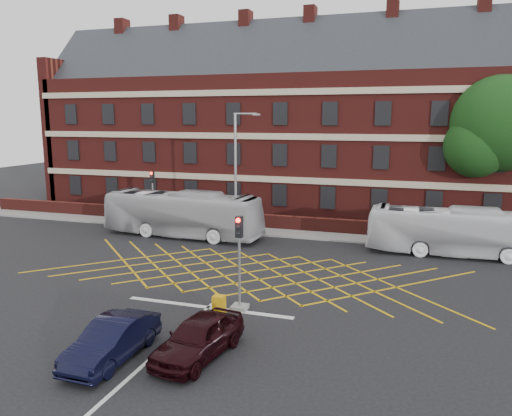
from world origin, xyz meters
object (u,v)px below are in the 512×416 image
(street_lamp, at_px, (237,198))
(utility_cabinet, at_px, (219,306))
(car_maroon, at_px, (198,337))
(traffic_light_far, at_px, (153,202))
(traffic_light_near, at_px, (239,272))
(bus_right, at_px, (456,232))
(deciduous_tree, at_px, (498,131))
(direction_signs, at_px, (142,208))
(bus_left, at_px, (182,214))
(car_navy, at_px, (112,340))

(street_lamp, xyz_separation_m, utility_cabinet, (3.88, -12.80, -2.55))
(car_maroon, xyz_separation_m, traffic_light_far, (-13.08, 19.92, 1.02))
(traffic_light_near, relative_size, traffic_light_far, 1.00)
(traffic_light_far, bearing_deg, bus_right, -6.57)
(traffic_light_far, height_order, utility_cabinet, traffic_light_far)
(deciduous_tree, xyz_separation_m, traffic_light_near, (-12.58, -19.69, -5.79))
(bus_right, relative_size, street_lamp, 1.23)
(traffic_light_near, distance_m, direction_signs, 19.69)
(bus_left, distance_m, bus_right, 18.49)
(utility_cabinet, bearing_deg, deciduous_tree, 57.57)
(car_navy, distance_m, traffic_light_far, 23.41)
(car_navy, xyz_separation_m, traffic_light_far, (-10.24, 21.03, 1.04))
(car_navy, bearing_deg, bus_right, 56.54)
(bus_right, height_order, deciduous_tree, deciduous_tree)
(deciduous_tree, bearing_deg, traffic_light_far, -170.14)
(bus_right, bearing_deg, utility_cabinet, 142.50)
(deciduous_tree, relative_size, street_lamp, 1.31)
(car_navy, relative_size, deciduous_tree, 0.38)
(traffic_light_near, bearing_deg, car_navy, -115.21)
(traffic_light_far, xyz_separation_m, street_lamp, (8.49, -3.47, 1.25))
(deciduous_tree, bearing_deg, direction_signs, -168.43)
(street_lamp, bearing_deg, car_maroon, -74.43)
(traffic_light_near, xyz_separation_m, street_lamp, (-4.46, 11.79, 1.25))
(bus_right, bearing_deg, traffic_light_far, 83.09)
(car_navy, bearing_deg, car_maroon, 22.04)
(bus_right, height_order, direction_signs, bus_right)
(bus_left, distance_m, street_lamp, 4.47)
(bus_left, bearing_deg, deciduous_tree, -66.28)
(deciduous_tree, height_order, direction_signs, deciduous_tree)
(bus_left, xyz_separation_m, deciduous_tree, (21.29, 7.74, 5.91))
(direction_signs, distance_m, utility_cabinet, 20.08)
(direction_signs, bearing_deg, bus_right, -4.24)
(traffic_light_far, distance_m, street_lamp, 9.26)
(bus_left, relative_size, deciduous_tree, 1.03)
(bus_right, bearing_deg, street_lamp, 93.07)
(traffic_light_near, relative_size, direction_signs, 1.94)
(traffic_light_near, xyz_separation_m, utility_cabinet, (-0.58, -1.02, -1.29))
(traffic_light_near, height_order, traffic_light_far, same)
(car_maroon, bearing_deg, traffic_light_near, 100.33)
(traffic_light_near, bearing_deg, traffic_light_far, 130.34)
(deciduous_tree, xyz_separation_m, traffic_light_far, (-25.53, -4.44, -5.79))
(street_lamp, bearing_deg, deciduous_tree, 24.88)
(bus_right, bearing_deg, car_maroon, 150.52)
(bus_right, relative_size, traffic_light_near, 2.53)
(car_maroon, relative_size, deciduous_tree, 0.38)
(car_navy, height_order, traffic_light_far, traffic_light_far)
(bus_left, xyz_separation_m, street_lamp, (4.25, -0.16, 1.37))
(deciduous_tree, bearing_deg, utility_cabinet, -122.43)
(car_navy, distance_m, utility_cabinet, 5.23)
(deciduous_tree, distance_m, direction_signs, 27.29)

